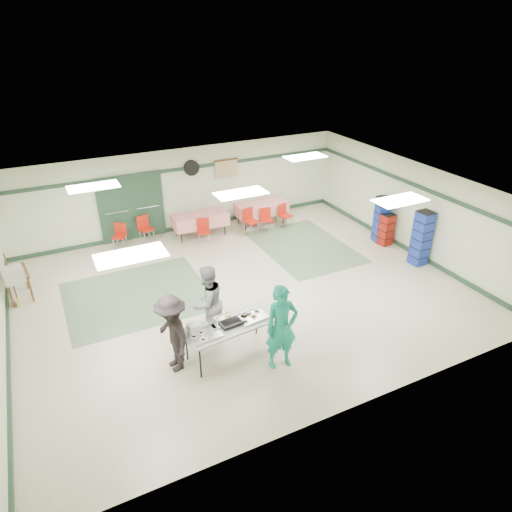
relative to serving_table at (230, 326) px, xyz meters
name	(u,v)px	position (x,y,z in m)	size (l,w,h in m)	color
floor	(242,291)	(1.26, 2.13, -0.72)	(11.00, 11.00, 0.00)	beige
ceiling	(241,192)	(1.26, 2.13, 1.98)	(11.00, 11.00, 0.00)	silver
wall_back	(184,190)	(1.26, 6.63, 0.63)	(11.00, 11.00, 0.00)	beige
wall_front	(354,351)	(1.26, -2.37, 0.63)	(11.00, 11.00, 0.00)	beige
wall_right	(412,208)	(6.76, 2.13, 0.63)	(9.00, 9.00, 0.00)	beige
trim_back	(182,169)	(1.26, 6.60, 1.33)	(11.00, 0.06, 0.10)	#203C2A
baseboard_back	(187,226)	(1.26, 6.60, -0.66)	(11.00, 0.06, 0.12)	#203C2A
baseboard_left	(8,350)	(-4.21, 2.13, -0.66)	(9.00, 0.06, 0.12)	#203C2A
trim_right	(415,185)	(6.73, 2.13, 1.33)	(9.00, 0.06, 0.10)	#203C2A
baseboard_right	(404,247)	(6.73, 2.13, -0.66)	(9.00, 0.06, 0.12)	#203C2A
green_patch_a	(137,296)	(-1.24, 3.13, -0.72)	(3.50, 3.00, 0.01)	#5C7757
green_patch_b	(304,247)	(4.06, 3.63, -0.72)	(2.50, 3.50, 0.01)	#5C7757
double_door_left	(116,210)	(-0.94, 6.57, 0.33)	(0.90, 0.06, 2.10)	gray
double_door_right	(147,205)	(0.01, 6.57, 0.33)	(0.90, 0.06, 2.10)	gray
door_frame	(132,208)	(-0.47, 6.55, 0.33)	(2.00, 0.03, 2.15)	#203C2A
wall_fan	(192,168)	(1.56, 6.57, 1.33)	(0.50, 0.50, 0.10)	black
scroll_banner	(226,169)	(2.76, 6.57, 1.13)	(0.80, 0.02, 0.60)	tan
serving_table	(230,326)	(0.00, 0.00, 0.00)	(2.02, 0.99, 0.76)	#9E9E99
sheet_tray_right	(253,317)	(0.52, 0.01, 0.05)	(0.60, 0.46, 0.02)	silver
sheet_tray_mid	(222,321)	(-0.11, 0.15, 0.05)	(0.54, 0.41, 0.02)	silver
sheet_tray_left	(205,335)	(-0.59, -0.13, 0.05)	(0.61, 0.47, 0.02)	silver
baking_pan	(231,323)	(0.01, -0.03, 0.08)	(0.45, 0.28, 0.08)	black
foam_box_stack	(194,329)	(-0.74, 0.03, 0.15)	(0.24, 0.22, 0.22)	white
volunteer_teal	(282,327)	(0.78, -0.75, 0.20)	(0.67, 0.44, 1.83)	#15947F
volunteer_grey	(207,302)	(-0.18, 0.80, 0.15)	(0.84, 0.66, 1.73)	gray
volunteer_dark	(172,334)	(-1.17, 0.11, 0.12)	(1.09, 0.63, 1.68)	black
dining_table_a	(261,208)	(3.70, 5.84, -0.15)	(1.75, 0.80, 0.77)	red
dining_table_b	(200,219)	(1.50, 5.84, -0.15)	(1.76, 0.82, 0.77)	red
chair_a	(266,217)	(3.58, 5.26, -0.24)	(0.42, 0.42, 0.78)	red
chair_b	(250,218)	(2.98, 5.27, -0.18)	(0.49, 0.49, 0.87)	red
chair_c	(284,213)	(4.26, 5.26, -0.22)	(0.48, 0.48, 0.81)	red
chair_d	(203,228)	(1.39, 5.26, -0.22)	(0.47, 0.47, 0.82)	red
chair_loose_a	(145,226)	(-0.21, 6.21, -0.20)	(0.48, 0.48, 0.85)	red
chair_loose_b	(120,233)	(-1.00, 6.10, -0.24)	(0.50, 0.50, 0.79)	red
crate_stack_blue_a	(381,219)	(6.41, 2.95, 0.02)	(0.38, 0.38, 1.47)	navy
crate_stack_red	(386,229)	(6.41, 2.70, -0.21)	(0.39, 0.39, 1.01)	maroon
crate_stack_blue_b	(421,238)	(6.41, 1.26, 0.08)	(0.41, 0.41, 1.60)	navy
printer_table	(15,276)	(-3.89, 4.36, -0.08)	(0.67, 0.94, 0.74)	brown
office_printer	(13,275)	(-3.89, 3.86, 0.21)	(0.45, 0.40, 0.36)	#B5B6B1
broom	(11,278)	(-3.97, 4.09, 0.03)	(0.03, 0.03, 1.44)	brown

